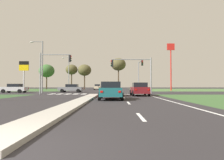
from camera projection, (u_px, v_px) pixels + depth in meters
ground_plane at (99, 93)px, 33.18m from camera, size 200.00×200.00×0.00m
grass_verge_far_left at (20, 90)px, 57.85m from camera, size 35.00×35.00×0.01m
grass_verge_far_right at (191, 90)px, 57.49m from camera, size 35.00×35.00×0.01m
median_island_near at (80, 101)px, 14.19m from camera, size 1.20×22.00×0.14m
median_island_far at (105, 89)px, 58.17m from camera, size 1.20×36.00×0.14m
lane_dash_near at (141, 117)px, 7.51m from camera, size 0.14×2.00×0.01m
lane_dash_second at (129, 103)px, 13.51m from camera, size 0.14×2.00×0.01m
lane_dash_third at (124, 98)px, 19.50m from camera, size 0.14×2.00×0.01m
lane_dash_fourth at (121, 95)px, 25.50m from camera, size 0.14×2.00×0.01m
lane_dash_fifth at (120, 93)px, 31.50m from camera, size 0.14×2.00×0.01m
edge_line_right at (170, 101)px, 15.14m from camera, size 0.14×24.00×0.01m
stop_bar_near at (123, 95)px, 26.16m from camera, size 6.40×0.50×0.01m
crosswalk_bar_near at (52, 94)px, 28.03m from camera, size 0.70×2.80×0.01m
crosswalk_bar_second at (60, 94)px, 28.02m from camera, size 0.70×2.80×0.01m
crosswalk_bar_third at (68, 94)px, 28.01m from camera, size 0.70×2.80×0.01m
crosswalk_bar_fourth at (76, 94)px, 28.00m from camera, size 0.70×2.80×0.01m
crosswalk_bar_fifth at (84, 94)px, 28.00m from camera, size 0.70×2.80×0.01m
car_teal_near at (111, 90)px, 17.10m from camera, size 2.06×4.31×1.55m
car_maroon_second at (139, 89)px, 23.42m from camera, size 2.03×4.64×1.57m
car_red_third at (112, 89)px, 23.12m from camera, size 1.96×4.34×1.55m
car_grey_fourth at (71, 88)px, 35.54m from camera, size 4.54×2.08×1.47m
car_beige_fifth at (98, 87)px, 58.70m from camera, size 2.01×4.46×1.62m
car_silver_sixth at (14, 88)px, 33.00m from camera, size 4.30×2.04×1.52m
traffic_signal_near_right at (135, 68)px, 26.65m from camera, size 5.64×0.32×5.06m
traffic_signal_near_left at (52, 66)px, 26.74m from camera, size 4.39×0.32×5.73m
traffic_signal_far_right at (140, 70)px, 37.92m from camera, size 0.32×5.44×6.04m
street_lamp_second at (41, 64)px, 31.15m from camera, size 2.05×0.45×8.36m
street_lamp_third at (68, 71)px, 49.80m from camera, size 2.27×1.67×8.68m
pedestrian_at_median at (102, 86)px, 43.06m from camera, size 0.34×0.34×1.77m
fastfood_pole_sign at (171, 56)px, 47.42m from camera, size 1.80×0.40×11.49m
fuel_price_totem at (24, 69)px, 37.16m from camera, size 1.80×0.24×5.88m
treeline_near at (47, 71)px, 65.19m from camera, size 5.09×5.09×8.33m
treeline_second at (72, 70)px, 64.54m from camera, size 3.91×3.91×8.21m
treeline_third at (85, 70)px, 64.89m from camera, size 4.45×4.45×8.28m
treeline_fourth at (118, 65)px, 62.64m from camera, size 4.74×4.74×10.08m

